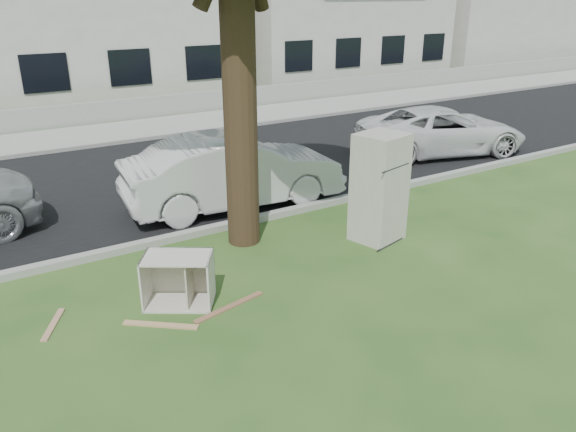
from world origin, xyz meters
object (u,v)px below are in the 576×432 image
cabinet (178,280)px  fridge (379,188)px  car_right (442,131)px  car_center (233,171)px

cabinet → fridge: bearing=36.5°
fridge → cabinet: 3.79m
fridge → car_right: 6.12m
car_right → cabinet: bearing=128.8°
car_center → car_right: size_ratio=0.98×
cabinet → car_right: size_ratio=0.21×
car_center → car_right: 6.47m
car_center → car_right: car_center is taller
fridge → car_center: 3.10m
fridge → car_center: bearing=101.9°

